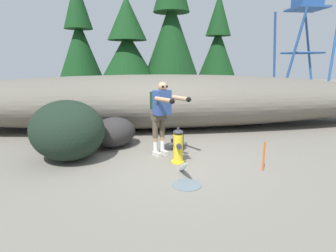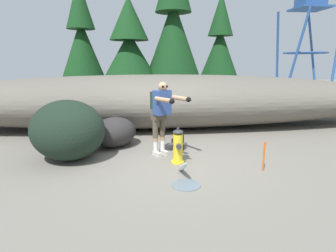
{
  "view_description": "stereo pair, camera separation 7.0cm",
  "coord_description": "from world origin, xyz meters",
  "views": [
    {
      "loc": [
        -0.61,
        -5.88,
        2.13
      ],
      "look_at": [
        0.03,
        0.13,
        0.75
      ],
      "focal_mm": 30.01,
      "sensor_mm": 36.0,
      "label": 1
    },
    {
      "loc": [
        -0.54,
        -5.89,
        2.13
      ],
      "look_at": [
        0.03,
        0.13,
        0.75
      ],
      "focal_mm": 30.01,
      "sensor_mm": 36.0,
      "label": 2
    }
  ],
  "objects": [
    {
      "name": "ground_plane",
      "position": [
        0.0,
        0.0,
        -0.02
      ],
      "size": [
        56.0,
        56.0,
        0.04
      ],
      "primitive_type": "cube",
      "color": "slate"
    },
    {
      "name": "dirt_embankment",
      "position": [
        0.0,
        3.38,
        0.87
      ],
      "size": [
        17.14,
        3.2,
        1.74
      ],
      "primitive_type": "ellipsoid",
      "color": "#666056",
      "rests_on": "ground_plane"
    },
    {
      "name": "fire_hydrant",
      "position": [
        0.21,
        -0.17,
        0.36
      ],
      "size": [
        0.39,
        0.34,
        0.78
      ],
      "color": "yellow",
      "rests_on": "ground_plane"
    },
    {
      "name": "hydrant_water_jet",
      "position": [
        0.21,
        -0.94,
        0.11
      ],
      "size": [
        0.52,
        1.29,
        0.62
      ],
      "color": "silver",
      "rests_on": "ground_plane"
    },
    {
      "name": "utility_worker",
      "position": [
        -0.1,
        0.34,
        1.09
      ],
      "size": [
        0.84,
        1.03,
        1.7
      ],
      "rotation": [
        0.0,
        0.0,
        -1.02
      ],
      "color": "beige",
      "rests_on": "ground_plane"
    },
    {
      "name": "spare_backpack",
      "position": [
        0.33,
        0.76,
        0.22
      ],
      "size": [
        0.3,
        0.31,
        0.47
      ],
      "rotation": [
        0.0,
        0.0,
        3.11
      ],
      "color": "#23284C",
      "rests_on": "ground_plane"
    },
    {
      "name": "boulder_large",
      "position": [
        -2.18,
        0.3,
        0.67
      ],
      "size": [
        2.26,
        2.23,
        1.33
      ],
      "primitive_type": "ellipsoid",
      "rotation": [
        0.0,
        0.0,
        2.51
      ],
      "color": "black",
      "rests_on": "ground_plane"
    },
    {
      "name": "boulder_mid",
      "position": [
        -1.26,
        1.19,
        0.38
      ],
      "size": [
        1.54,
        1.56,
        0.76
      ],
      "primitive_type": "ellipsoid",
      "rotation": [
        0.0,
        0.0,
        3.99
      ],
      "color": "#2C2A2A",
      "rests_on": "ground_plane"
    },
    {
      "name": "boulder_small",
      "position": [
        -2.73,
        1.49,
        0.35
      ],
      "size": [
        1.35,
        1.36,
        0.69
      ],
      "primitive_type": "ellipsoid",
      "rotation": [
        0.0,
        0.0,
        2.17
      ],
      "color": "#2C2527",
      "rests_on": "ground_plane"
    },
    {
      "name": "pine_tree_far_left",
      "position": [
        -3.5,
        9.18,
        3.33
      ],
      "size": [
        2.16,
        2.16,
        6.16
      ],
      "color": "#47331E",
      "rests_on": "ground_plane"
    },
    {
      "name": "pine_tree_left",
      "position": [
        -1.06,
        7.71,
        2.78
      ],
      "size": [
        2.78,
        2.78,
        5.06
      ],
      "color": "#47331E",
      "rests_on": "ground_plane"
    },
    {
      "name": "pine_tree_center",
      "position": [
        1.01,
        7.96,
        3.89
      ],
      "size": [
        2.63,
        2.63,
        7.39
      ],
      "color": "#47331E",
      "rests_on": "ground_plane"
    },
    {
      "name": "pine_tree_right",
      "position": [
        3.71,
        9.47,
        3.13
      ],
      "size": [
        2.07,
        2.07,
        5.71
      ],
      "color": "#47331E",
      "rests_on": "ground_plane"
    },
    {
      "name": "survey_stake",
      "position": [
        1.85,
        -0.8,
        0.3
      ],
      "size": [
        0.04,
        0.04,
        0.6
      ],
      "primitive_type": "cylinder",
      "color": "#E55914",
      "rests_on": "ground_plane"
    }
  ]
}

